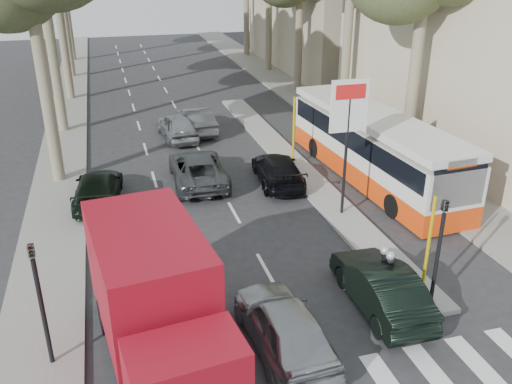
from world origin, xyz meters
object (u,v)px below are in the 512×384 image
Objects in this scene: silver_hatchback at (284,325)px; motorcycle at (385,276)px; city_bus at (373,145)px; dark_hatchback at (381,286)px; red_truck at (155,300)px.

silver_hatchback is 3.97m from motorcycle.
motorcycle is at bearing -117.78° from city_bus.
dark_hatchback is 0.36× the size of city_bus.
red_truck reaches higher than dark_hatchback.
red_truck is at bearing -11.32° from silver_hatchback.
city_bus reaches higher than motorcycle.
dark_hatchback is at bearing -118.62° from city_bus.
red_truck is at bearing 5.82° from dark_hatchback.
city_bus is (11.06, 9.82, -0.20)m from red_truck.
motorcycle reaches higher than silver_hatchback.
dark_hatchback is at bearing -127.60° from motorcycle.
silver_hatchback reaches higher than dark_hatchback.
red_truck is 3.30× the size of motorcycle.
red_truck reaches higher than motorcycle.
red_truck is 14.80m from city_bus.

